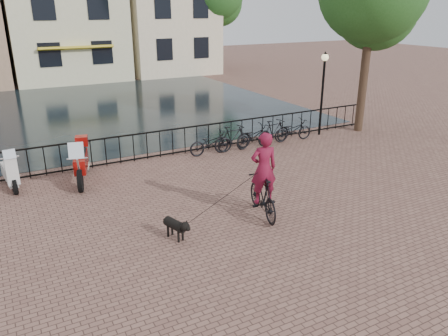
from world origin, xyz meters
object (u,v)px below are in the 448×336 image
motorcycle (81,157)px  scooter (8,166)px  lamp_post (323,80)px  cyclist (263,180)px  dog (175,227)px

motorcycle → scooter: 2.12m
scooter → motorcycle: bearing=-19.4°
lamp_post → cyclist: 8.57m
motorcycle → scooter: (-2.06, 0.50, -0.08)m
lamp_post → scooter: lamp_post is taller
motorcycle → lamp_post: bearing=18.9°
motorcycle → scooter: motorcycle is taller
dog → motorcycle: (-1.21, 4.83, 0.52)m
lamp_post → dog: size_ratio=3.75×
cyclist → motorcycle: 6.06m
cyclist → scooter: bearing=-29.8°
lamp_post → scooter: 12.40m
lamp_post → dog: lamp_post is taller
cyclist → scooter: 7.83m
lamp_post → motorcycle: bearing=-176.2°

